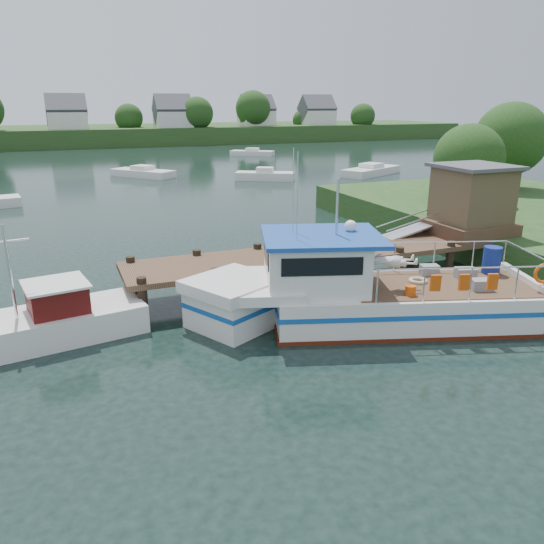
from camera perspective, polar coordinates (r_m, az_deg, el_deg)
name	(u,v)px	position (r m, az deg, el deg)	size (l,w,h in m)	color
ground_plane	(281,290)	(20.78, 1.01, -1.93)	(160.00, 160.00, 0.00)	black
far_shore	(98,132)	(100.78, -18.18, 14.15)	(140.00, 42.55, 9.22)	#2A4A1E
dock	(423,220)	(23.41, 15.94, 5.35)	(16.60, 3.00, 4.78)	#4E3725
lobster_boat	(358,293)	(17.63, 9.23, -2.27)	(11.67, 6.31, 5.69)	silver
work_boat	(33,325)	(17.64, -24.35, -5.21)	(7.17, 3.14, 3.75)	silver
moored_far	(252,153)	(75.12, -2.14, 12.71)	(6.02, 5.06, 1.01)	silver
moored_b	(265,175)	(50.64, -0.77, 10.35)	(5.68, 4.27, 1.21)	silver
moored_c	(371,171)	(55.34, 10.62, 10.67)	(7.76, 5.57, 1.17)	silver
moored_d	(143,173)	(54.43, -13.72, 10.34)	(5.93, 6.52, 1.12)	silver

